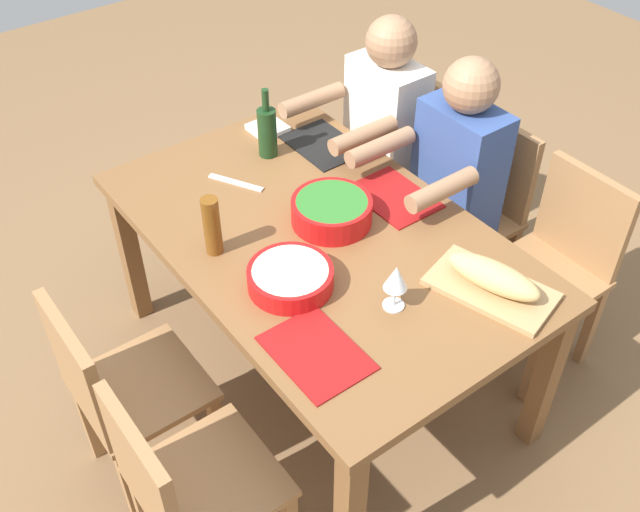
{
  "coord_description": "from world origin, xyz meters",
  "views": [
    {
      "loc": [
        1.61,
        -1.2,
        2.41
      ],
      "look_at": [
        0.0,
        0.0,
        0.63
      ],
      "focal_mm": 41.57,
      "sensor_mm": 36.0,
      "label": 1
    }
  ],
  "objects": [
    {
      "name": "ground_plane",
      "position": [
        0.0,
        0.0,
        0.0
      ],
      "size": [
        8.0,
        8.0,
        0.0
      ],
      "primitive_type": "plane",
      "color": "brown"
    },
    {
      "name": "dining_table",
      "position": [
        0.0,
        0.0,
        0.66
      ],
      "size": [
        1.61,
        1.01,
        0.74
      ],
      "color": "brown",
      "rests_on": "ground_plane"
    },
    {
      "name": "chair_far_center",
      "position": [
        0.0,
        0.83,
        0.48
      ],
      "size": [
        0.4,
        0.4,
        0.85
      ],
      "color": "#9E7044",
      "rests_on": "ground_plane"
    },
    {
      "name": "diner_far_center",
      "position": [
        -0.0,
        0.64,
        0.7
      ],
      "size": [
        0.41,
        0.53,
        1.2
      ],
      "color": "#2D2D38",
      "rests_on": "ground_plane"
    },
    {
      "name": "chair_near_right",
      "position": [
        0.44,
        -0.83,
        0.48
      ],
      "size": [
        0.4,
        0.4,
        0.85
      ],
      "color": "#9E7044",
      "rests_on": "ground_plane"
    },
    {
      "name": "chair_near_center",
      "position": [
        0.0,
        -0.83,
        0.48
      ],
      "size": [
        0.4,
        0.4,
        0.85
      ],
      "color": "#9E7044",
      "rests_on": "ground_plane"
    },
    {
      "name": "chair_far_right",
      "position": [
        0.44,
        0.83,
        0.48
      ],
      "size": [
        0.4,
        0.4,
        0.85
      ],
      "color": "#9E7044",
      "rests_on": "ground_plane"
    },
    {
      "name": "chair_far_left",
      "position": [
        -0.44,
        0.83,
        0.48
      ],
      "size": [
        0.4,
        0.4,
        0.85
      ],
      "color": "#9E7044",
      "rests_on": "ground_plane"
    },
    {
      "name": "diner_far_left",
      "position": [
        -0.44,
        0.64,
        0.7
      ],
      "size": [
        0.41,
        0.53,
        1.2
      ],
      "color": "#2D2D38",
      "rests_on": "ground_plane"
    },
    {
      "name": "serving_bowl_greens",
      "position": [
        -0.03,
        0.07,
        0.79
      ],
      "size": [
        0.29,
        0.29,
        0.09
      ],
      "color": "red",
      "rests_on": "dining_table"
    },
    {
      "name": "serving_bowl_pasta",
      "position": [
        0.16,
        -0.24,
        0.78
      ],
      "size": [
        0.28,
        0.28,
        0.07
      ],
      "color": "red",
      "rests_on": "dining_table"
    },
    {
      "name": "cutting_board",
      "position": [
        0.57,
        0.27,
        0.75
      ],
      "size": [
        0.45,
        0.32,
        0.02
      ],
      "primitive_type": "cube",
      "rotation": [
        0.0,
        0.0,
        0.28
      ],
      "color": "tan",
      "rests_on": "dining_table"
    },
    {
      "name": "bread_loaf",
      "position": [
        0.57,
        0.27,
        0.81
      ],
      "size": [
        0.34,
        0.19,
        0.09
      ],
      "primitive_type": "ellipsoid",
      "rotation": [
        0.0,
        0.0,
        0.28
      ],
      "color": "tan",
      "rests_on": "cutting_board"
    },
    {
      "name": "wine_bottle",
      "position": [
        -0.52,
        0.13,
        0.85
      ],
      "size": [
        0.08,
        0.08,
        0.29
      ],
      "color": "#193819",
      "rests_on": "dining_table"
    },
    {
      "name": "beer_bottle",
      "position": [
        -0.14,
        -0.35,
        0.85
      ],
      "size": [
        0.06,
        0.06,
        0.22
      ],
      "primitive_type": "cylinder",
      "color": "brown",
      "rests_on": "dining_table"
    },
    {
      "name": "wine_glass",
      "position": [
        0.43,
        -0.03,
        0.86
      ],
      "size": [
        0.08,
        0.08,
        0.17
      ],
      "color": "silver",
      "rests_on": "dining_table"
    },
    {
      "name": "placemat_far_center",
      "position": [
        0.0,
        0.34,
        0.74
      ],
      "size": [
        0.32,
        0.23,
        0.01
      ],
      "primitive_type": "cube",
      "color": "maroon",
      "rests_on": "dining_table"
    },
    {
      "name": "placemat_near_right",
      "position": [
        0.44,
        -0.34,
        0.74
      ],
      "size": [
        0.32,
        0.23,
        0.01
      ],
      "primitive_type": "cube",
      "color": "maroon",
      "rests_on": "dining_table"
    },
    {
      "name": "placemat_far_left",
      "position": [
        -0.44,
        0.34,
        0.74
      ],
      "size": [
        0.32,
        0.23,
        0.01
      ],
      "primitive_type": "cube",
      "color": "black",
      "rests_on": "dining_table"
    },
    {
      "name": "carving_knife",
      "position": [
        -0.43,
        -0.08,
        0.74
      ],
      "size": [
        0.21,
        0.13,
        0.01
      ],
      "primitive_type": "cube",
      "rotation": [
        0.0,
        0.0,
        0.5
      ],
      "color": "silver",
      "rests_on": "dining_table"
    },
    {
      "name": "napkin_stack",
      "position": [
        -0.67,
        0.22,
        0.75
      ],
      "size": [
        0.14,
        0.14,
        0.02
      ],
      "primitive_type": "cube",
      "rotation": [
        0.0,
        0.0,
        0.03
      ],
      "color": "white",
      "rests_on": "dining_table"
    }
  ]
}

